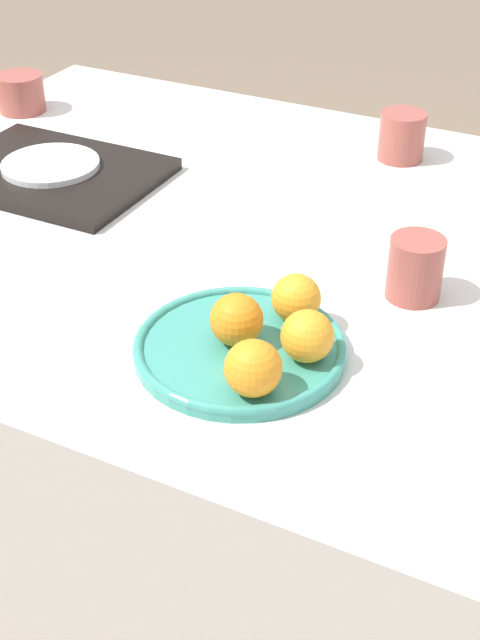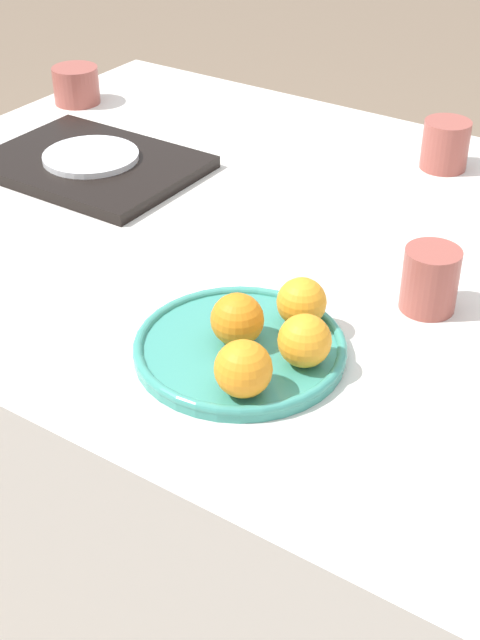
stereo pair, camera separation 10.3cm
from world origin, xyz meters
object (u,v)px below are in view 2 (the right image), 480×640
(orange_3, at_px, (305,341))
(side_plate, at_px, (91,156))
(orange_2, at_px, (243,369))
(cup_2, at_px, (430,280))
(orange_1, at_px, (302,302))
(cup_3, at_px, (76,85))
(orange_0, at_px, (237,320))
(fruit_platter, at_px, (240,348))
(serving_tray, at_px, (92,165))
(cup_1, at_px, (445,145))

(orange_3, bearing_deg, side_plate, 153.72)
(orange_2, height_order, cup_2, cup_2)
(orange_1, relative_size, cup_3, 0.69)
(orange_3, bearing_deg, orange_0, -174.91)
(cup_3, bearing_deg, fruit_platter, -35.41)
(orange_1, height_order, serving_tray, orange_1)
(orange_0, bearing_deg, orange_1, 60.72)
(orange_0, height_order, orange_2, same)
(side_plate, bearing_deg, fruit_platter, -30.86)
(orange_3, bearing_deg, serving_tray, 153.72)
(orange_0, height_order, cup_2, cup_2)
(cup_2, bearing_deg, orange_2, -107.28)
(cup_3, bearing_deg, cup_1, 8.83)
(orange_1, distance_m, cup_1, 0.56)
(side_plate, bearing_deg, cup_2, -7.02)
(fruit_platter, relative_size, side_plate, 1.59)
(orange_0, xyz_separation_m, orange_1, (0.04, 0.08, -0.00))
(orange_0, bearing_deg, side_plate, 149.17)
(orange_1, distance_m, side_plate, 0.58)
(orange_1, distance_m, cup_3, 0.89)
(serving_tray, xyz_separation_m, side_plate, (0.00, 0.00, 0.02))
(fruit_platter, relative_size, orange_0, 4.01)
(orange_1, bearing_deg, cup_2, 52.38)
(side_plate, xyz_separation_m, cup_3, (-0.24, 0.23, 0.01))
(orange_2, relative_size, orange_3, 1.04)
(orange_3, height_order, side_plate, orange_3)
(fruit_platter, height_order, side_plate, side_plate)
(cup_3, bearing_deg, side_plate, -43.50)
(cup_1, bearing_deg, side_plate, -145.18)
(fruit_platter, xyz_separation_m, serving_tray, (-0.50, 0.30, -0.00))
(orange_1, relative_size, orange_2, 0.95)
(serving_tray, distance_m, cup_2, 0.65)
(side_plate, relative_size, cup_2, 1.90)
(orange_0, xyz_separation_m, cup_2, (0.15, 0.21, -0.00))
(orange_0, relative_size, orange_3, 1.02)
(fruit_platter, height_order, cup_3, cup_3)
(orange_3, height_order, cup_1, cup_1)
(orange_2, relative_size, side_plate, 0.40)
(orange_1, bearing_deg, serving_tray, 157.86)
(orange_0, distance_m, orange_1, 0.09)
(cup_2, bearing_deg, serving_tray, 172.98)
(cup_1, relative_size, cup_2, 0.97)
(serving_tray, bearing_deg, fruit_platter, -30.86)
(orange_2, distance_m, orange_3, 0.09)
(side_plate, xyz_separation_m, cup_2, (0.64, -0.08, 0.02))
(serving_tray, distance_m, side_plate, 0.02)
(cup_3, bearing_deg, orange_3, -32.06)
(fruit_platter, xyz_separation_m, orange_2, (0.05, -0.07, 0.04))
(orange_0, distance_m, orange_3, 0.09)
(orange_1, distance_m, serving_tray, 0.58)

